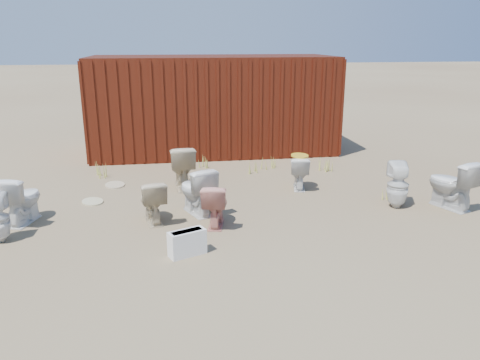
{
  "coord_description": "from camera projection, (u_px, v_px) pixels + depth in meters",
  "views": [
    {
      "loc": [
        -1.11,
        -6.77,
        2.81
      ],
      "look_at": [
        0.0,
        0.6,
        0.55
      ],
      "focal_mm": 35.0,
      "sensor_mm": 36.0,
      "label": 1
    }
  ],
  "objects": [
    {
      "name": "loose_lid_far",
      "position": [
        93.0,
        202.0,
        8.37
      ],
      "size": [
        0.52,
        0.57,
        0.02
      ],
      "primitive_type": "ellipsoid",
      "rotation": [
        0.0,
        0.0,
        0.42
      ],
      "color": "#C6BE8F",
      "rests_on": "ground"
    },
    {
      "name": "weed_clump_d",
      "position": [
        201.0,
        162.0,
        10.59
      ],
      "size": [
        0.3,
        0.3,
        0.27
      ],
      "primitive_type": "cone",
      "color": "#B4B749",
      "rests_on": "ground"
    },
    {
      "name": "weed_clump_f",
      "position": [
        391.0,
        194.0,
        8.42
      ],
      "size": [
        0.28,
        0.28,
        0.24
      ],
      "primitive_type": "cone",
      "color": "#B4B749",
      "rests_on": "ground"
    },
    {
      "name": "shipping_container",
      "position": [
        213.0,
        104.0,
        11.96
      ],
      "size": [
        6.0,
        2.4,
        2.4
      ],
      "primitive_type": "cube",
      "color": "#49190C",
      "rests_on": "ground"
    },
    {
      "name": "toilet_back_beige_left",
      "position": [
        182.0,
        167.0,
        9.06
      ],
      "size": [
        0.54,
        0.87,
        0.85
      ],
      "primitive_type": "imported",
      "rotation": [
        0.0,
        0.0,
        3.22
      ],
      "color": "beige",
      "rests_on": "ground"
    },
    {
      "name": "toilet_front_maroon",
      "position": [
        398.0,
        185.0,
        8.15
      ],
      "size": [
        0.4,
        0.4,
        0.73
      ],
      "primitive_type": "imported",
      "rotation": [
        0.0,
        0.0,
        2.89
      ],
      "color": "#55140E",
      "rests_on": "ground"
    },
    {
      "name": "toilet_front_a",
      "position": [
        21.0,
        199.0,
        7.35
      ],
      "size": [
        0.62,
        0.85,
        0.78
      ],
      "primitive_type": "imported",
      "rotation": [
        0.0,
        0.0,
        2.87
      ],
      "color": "white",
      "rests_on": "ground"
    },
    {
      "name": "toilet_back_e",
      "position": [
        398.0,
        185.0,
        8.01
      ],
      "size": [
        0.43,
        0.44,
        0.8
      ],
      "primitive_type": "imported",
      "rotation": [
        0.0,
        0.0,
        2.93
      ],
      "color": "white",
      "rests_on": "ground"
    },
    {
      "name": "loose_lid_near",
      "position": [
        115.0,
        185.0,
        9.33
      ],
      "size": [
        0.49,
        0.57,
        0.02
      ],
      "primitive_type": "ellipsoid",
      "rotation": [
        0.0,
        0.0,
        0.24
      ],
      "color": "#C2B08C",
      "rests_on": "ground"
    },
    {
      "name": "weed_clump_b",
      "position": [
        254.0,
        166.0,
        10.23
      ],
      "size": [
        0.32,
        0.32,
        0.26
      ],
      "primitive_type": "cone",
      "color": "#B4B749",
      "rests_on": "ground"
    },
    {
      "name": "toilet_back_yellowlid",
      "position": [
        299.0,
        172.0,
        9.06
      ],
      "size": [
        0.48,
        0.69,
        0.65
      ],
      "primitive_type": "imported",
      "rotation": [
        0.0,
        0.0,
        2.94
      ],
      "color": "white",
      "rests_on": "ground"
    },
    {
      "name": "weed_clump_c",
      "position": [
        325.0,
        163.0,
        10.4
      ],
      "size": [
        0.36,
        0.36,
        0.33
      ],
      "primitive_type": "cone",
      "color": "#B4B749",
      "rests_on": "ground"
    },
    {
      "name": "ground",
      "position": [
        246.0,
        224.0,
        7.38
      ],
      "size": [
        100.0,
        100.0,
        0.0
      ],
      "primitive_type": "plane",
      "color": "brown",
      "rests_on": "ground"
    },
    {
      "name": "toilet_back_beige_right",
      "position": [
        152.0,
        201.0,
        7.39
      ],
      "size": [
        0.52,
        0.75,
        0.7
      ],
      "primitive_type": "imported",
      "rotation": [
        0.0,
        0.0,
        3.35
      ],
      "color": "#C7B692",
      "rests_on": "ground"
    },
    {
      "name": "weed_clump_e",
      "position": [
        269.0,
        161.0,
        10.54
      ],
      "size": [
        0.34,
        0.34,
        0.32
      ],
      "primitive_type": "cone",
      "color": "#B4B749",
      "rests_on": "ground"
    },
    {
      "name": "loose_tank",
      "position": [
        187.0,
        243.0,
        6.28
      ],
      "size": [
        0.54,
        0.38,
        0.35
      ],
      "primitive_type": "cube",
      "rotation": [
        0.0,
        0.0,
        0.41
      ],
      "color": "white",
      "rests_on": "ground"
    },
    {
      "name": "toilet_front_pink",
      "position": [
        215.0,
        204.0,
        7.25
      ],
      "size": [
        0.51,
        0.74,
        0.69
      ],
      "primitive_type": "imported",
      "rotation": [
        0.0,
        0.0,
        2.94
      ],
      "color": "#DE8F80",
      "rests_on": "ground"
    },
    {
      "name": "yellow_lid",
      "position": [
        300.0,
        156.0,
        8.96
      ],
      "size": [
        0.33,
        0.41,
        0.02
      ],
      "primitive_type": "ellipsoid",
      "color": "gold",
      "rests_on": "toilet_back_yellowlid"
    },
    {
      "name": "toilet_front_e",
      "position": [
        451.0,
        184.0,
        7.98
      ],
      "size": [
        0.74,
        0.95,
        0.85
      ],
      "primitive_type": "imported",
      "rotation": [
        0.0,
        0.0,
        3.5
      ],
      "color": "silver",
      "rests_on": "ground"
    },
    {
      "name": "toilet_front_c",
      "position": [
        196.0,
        190.0,
        7.73
      ],
      "size": [
        0.72,
        0.9,
        0.8
      ],
      "primitive_type": "imported",
      "rotation": [
        0.0,
        0.0,
        3.55
      ],
      "color": "white",
      "rests_on": "ground"
    },
    {
      "name": "weed_clump_a",
      "position": [
        103.0,
        169.0,
        9.89
      ],
      "size": [
        0.36,
        0.36,
        0.34
      ],
      "primitive_type": "cone",
      "color": "#B4B749",
      "rests_on": "ground"
    }
  ]
}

